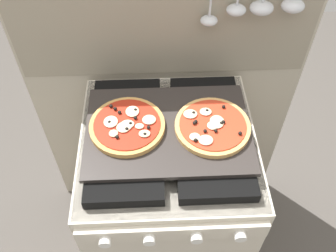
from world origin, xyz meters
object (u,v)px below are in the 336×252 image
pizza_right (212,126)px  baking_tray (168,130)px  pizza_left (127,125)px  stove (168,199)px

pizza_right → baking_tray: bearing=176.9°
pizza_left → baking_tray: bearing=-2.8°
stove → pizza_right: (0.14, -0.01, 0.48)m
stove → baking_tray: size_ratio=1.67×
baking_tray → pizza_right: pizza_right is taller
baking_tray → pizza_left: size_ratio=2.19×
stove → baking_tray: (0.00, 0.00, 0.46)m
baking_tray → stove: bearing=-90.0°
baking_tray → pizza_left: (-0.13, 0.01, 0.02)m
stove → pizza_right: size_ratio=3.65×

